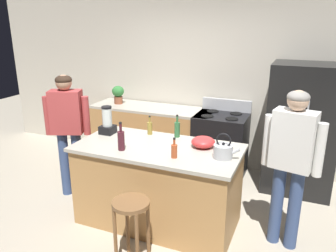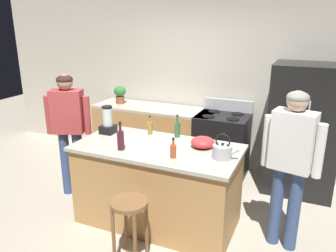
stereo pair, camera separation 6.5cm
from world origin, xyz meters
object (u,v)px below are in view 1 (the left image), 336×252
Objects in this scene: kitchen_island at (158,184)px; refrigerator at (302,129)px; blender_appliance at (107,122)px; bottle_cooking_sauce at (174,151)px; person_by_sink_right at (291,156)px; potted_plant at (118,93)px; bottle_olive_oil at (177,129)px; mixing_bowl at (203,142)px; bar_stool at (131,216)px; person_by_island_left at (68,124)px; stove_range at (220,145)px; bottle_vinegar at (150,128)px; bottle_wine at (121,140)px; tea_kettle at (223,151)px.

kitchen_island is 2.14m from refrigerator.
blender_appliance reaches higher than bottle_cooking_sauce.
person_by_sink_right is 2.16m from blender_appliance.
person_by_sink_right reaches higher than potted_plant.
bottle_olive_oil is at bearing 14.32° from blender_appliance.
mixing_bowl is (1.90, -1.38, -0.11)m from potted_plant.
potted_plant is (-1.49, 2.31, 0.60)m from bar_stool.
person_by_island_left is (-1.36, 0.15, 0.52)m from kitchen_island.
stove_range is at bearing 87.87° from bottle_cooking_sauce.
person_by_sink_right is 1.67m from bottle_vinegar.
blender_appliance reaches higher than kitchen_island.
mixing_bowl is (0.79, 0.42, -0.06)m from bottle_wine.
bottle_wine is 0.61m from bottle_cooking_sauce.
bar_stool is (-1.34, -0.88, -0.49)m from person_by_sink_right.
potted_plant is 1.27× the size of bottle_vinegar.
potted_plant is 1.91m from bottle_olive_oil.
potted_plant is 1.09× the size of tea_kettle.
bottle_cooking_sauce is at bearing -12.89° from person_by_island_left.
tea_kettle is (0.69, 0.72, 0.51)m from bar_stool.
bar_stool is 2.48× the size of tea_kettle.
blender_appliance is at bearing -179.48° from mixing_bowl.
bottle_cooking_sauce is (-0.07, -1.75, 0.55)m from stove_range.
potted_plant reaches higher than bar_stool.
bottle_wine is at bearing -167.78° from person_by_sink_right.
bottle_vinegar is 1.08m from tea_kettle.
kitchen_island is 0.66m from bottle_cooking_sauce.
refrigerator reaches higher than tea_kettle.
bar_stool is 2.47× the size of bottle_olive_oil.
bottle_olive_oil is at bearing 6.72° from bottle_vinegar.
mixing_bowl is at bearing 65.05° from bottle_cooking_sauce.
tea_kettle is at bearing -20.33° from bottle_vinegar.
potted_plant is (-1.43, 1.55, 0.65)m from kitchen_island.
bottle_vinegar reaches higher than kitchen_island.
person_by_island_left reaches higher than kitchen_island.
potted_plant is at bearing 144.10° from mixing_bowl.
tea_kettle is at bearing -7.59° from blender_appliance.
mixing_bowl is at bearing -126.87° from refrigerator.
mixing_bowl is (0.12, -1.35, 0.53)m from stove_range.
tea_kettle is (2.11, -0.19, 0.03)m from person_by_island_left.
stove_range is 1.83m from person_by_sink_right.
bottle_vinegar is at bearing -146.06° from refrigerator.
mixing_bowl is at bearing 0.73° from person_by_island_left.
blender_appliance is 1.26× the size of tea_kettle.
bottle_olive_oil is 0.79m from tea_kettle.
person_by_island_left reaches higher than bottle_olive_oil.
potted_plant is 1.69m from bottle_vinegar.
refrigerator is 6.44× the size of tea_kettle.
potted_plant is at bearing 133.89° from bottle_vinegar.
kitchen_island is 1.05× the size of refrigerator.
bottle_wine is 0.75m from bottle_olive_oil.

